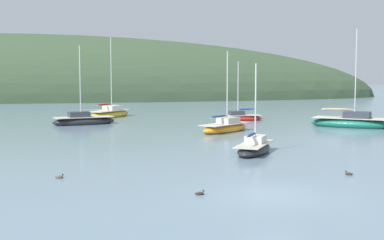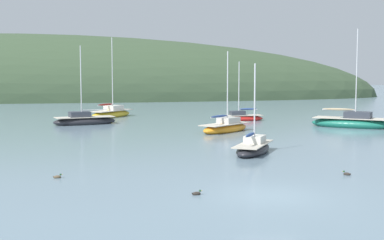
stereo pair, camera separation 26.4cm
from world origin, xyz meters
The scene contains 11 objects.
ground_plane centered at (0.00, 0.00, 0.00)m, with size 400.00×400.00×0.00m, color slate.
far_shoreline_hill centered at (-25.16, 85.12, 0.08)m, with size 150.00×36.00×28.72m.
sailboat_blue_center centered at (-8.65, 30.43, 0.36)m, with size 6.22×3.65×7.56m.
sailboat_red_portside centered at (-6.14, 38.60, 0.39)m, with size 5.40×6.17×8.95m.
sailboat_orange_cutter centered at (3.15, 22.27, 0.35)m, with size 5.35×5.16×6.76m.
sailboat_navy_dinghy centered at (14.98, 24.00, 0.42)m, with size 7.04×6.05×8.91m.
sailboat_grey_yawl centered at (6.86, 32.00, 0.32)m, with size 4.75×1.89×6.15m.
sailboat_yellow_far centered at (2.25, 10.65, 0.32)m, with size 3.75×4.94×5.50m.
duck_lone_left centered at (-2.82, 0.58, 0.05)m, with size 0.43×0.21×0.24m.
duck_trailing centered at (4.74, 3.43, 0.05)m, with size 0.37×0.37×0.24m.
duck_lone_right centered at (-8.52, 4.78, 0.05)m, with size 0.43×0.21×0.24m.
Camera 1 is at (-6.28, -18.86, 4.67)m, focal length 48.33 mm.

